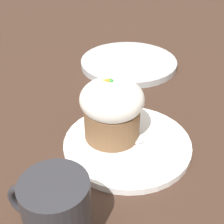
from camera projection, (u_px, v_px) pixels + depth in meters
name	position (u px, v px, depth m)	size (l,w,h in m)	color
ground_plane	(127.00, 146.00, 0.56)	(4.00, 4.00, 0.00)	#3D281E
dessert_plate	(127.00, 144.00, 0.55)	(0.23, 0.23, 0.01)	white
carrot_cake	(112.00, 109.00, 0.53)	(0.11, 0.11, 0.11)	brown
spoon	(143.00, 138.00, 0.55)	(0.10, 0.06, 0.01)	silver
coffee_cup	(57.00, 214.00, 0.37)	(0.11, 0.08, 0.11)	#2D2D33
side_plate	(129.00, 63.00, 0.83)	(0.25, 0.25, 0.02)	#B2B7BC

